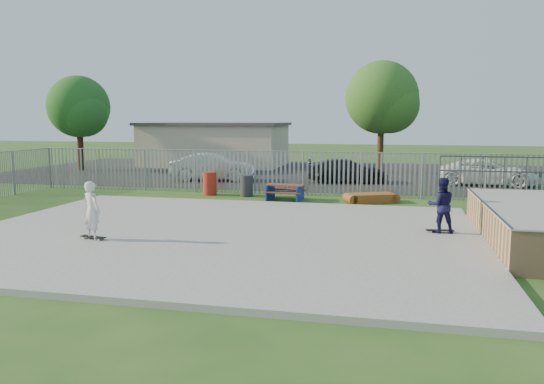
% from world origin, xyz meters
% --- Properties ---
extents(ground, '(120.00, 120.00, 0.00)m').
position_xyz_m(ground, '(0.00, 0.00, 0.00)').
color(ground, '#27521C').
rests_on(ground, ground).
extents(concrete_slab, '(15.00, 12.00, 0.15)m').
position_xyz_m(concrete_slab, '(0.00, 0.00, 0.07)').
color(concrete_slab, gray).
rests_on(concrete_slab, ground).
extents(fence, '(26.04, 16.02, 2.00)m').
position_xyz_m(fence, '(1.00, 4.59, 1.00)').
color(fence, gray).
rests_on(fence, ground).
extents(picnic_table, '(1.69, 1.42, 0.68)m').
position_xyz_m(picnic_table, '(0.49, 7.45, 0.34)').
color(picnic_table, brown).
rests_on(picnic_table, ground).
extents(funbox, '(2.06, 1.59, 0.37)m').
position_xyz_m(funbox, '(4.12, 7.66, 0.18)').
color(funbox, brown).
rests_on(funbox, ground).
extents(trash_bin_red, '(0.63, 0.63, 1.06)m').
position_xyz_m(trash_bin_red, '(-3.19, 8.22, 0.53)').
color(trash_bin_red, '#A22419').
rests_on(trash_bin_red, ground).
extents(trash_bin_grey, '(0.58, 0.58, 0.96)m').
position_xyz_m(trash_bin_grey, '(-1.43, 8.15, 0.48)').
color(trash_bin_grey, '#2A2A2D').
rests_on(trash_bin_grey, ground).
extents(parking_lot, '(40.00, 18.00, 0.02)m').
position_xyz_m(parking_lot, '(0.00, 19.00, 0.01)').
color(parking_lot, black).
rests_on(parking_lot, ground).
extents(car_silver, '(4.86, 2.40, 1.53)m').
position_xyz_m(car_silver, '(-4.87, 13.58, 0.79)').
color(car_silver, silver).
rests_on(car_silver, parking_lot).
extents(car_dark, '(4.67, 2.64, 1.28)m').
position_xyz_m(car_dark, '(2.54, 14.33, 0.66)').
color(car_dark, black).
rests_on(car_dark, parking_lot).
extents(car_white, '(5.08, 2.77, 1.35)m').
position_xyz_m(car_white, '(9.82, 14.77, 0.70)').
color(car_white, white).
rests_on(car_white, parking_lot).
extents(building, '(10.40, 6.40, 3.20)m').
position_xyz_m(building, '(-8.00, 23.00, 1.61)').
color(building, beige).
rests_on(building, ground).
extents(tree_left, '(4.11, 4.11, 6.34)m').
position_xyz_m(tree_left, '(-15.67, 17.50, 4.27)').
color(tree_left, '#402219').
rests_on(tree_left, ground).
extents(tree_mid, '(4.62, 4.62, 7.13)m').
position_xyz_m(tree_mid, '(4.15, 20.20, 4.80)').
color(tree_mid, '#47341C').
rests_on(tree_mid, ground).
extents(skateboard_a, '(0.82, 0.31, 0.08)m').
position_xyz_m(skateboard_a, '(6.37, 1.34, 0.19)').
color(skateboard_a, black).
rests_on(skateboard_a, concrete_slab).
extents(skateboard_b, '(0.82, 0.37, 0.08)m').
position_xyz_m(skateboard_b, '(-3.08, -1.72, 0.19)').
color(skateboard_b, black).
rests_on(skateboard_b, concrete_slab).
extents(skater_navy, '(0.87, 0.72, 1.62)m').
position_xyz_m(skater_navy, '(6.37, 1.34, 0.96)').
color(skater_navy, '#13123A').
rests_on(skater_navy, concrete_slab).
extents(skater_white, '(0.69, 0.58, 1.62)m').
position_xyz_m(skater_white, '(-3.08, -1.72, 0.96)').
color(skater_white, white).
rests_on(skater_white, concrete_slab).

